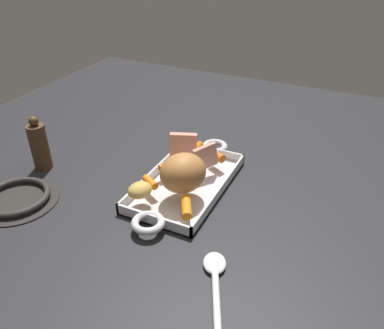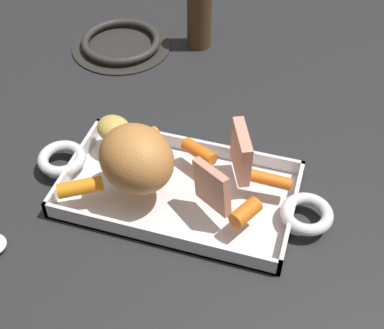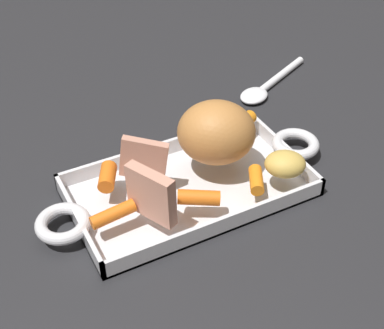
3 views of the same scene
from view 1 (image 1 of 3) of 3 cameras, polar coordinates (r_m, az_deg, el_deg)
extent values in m
plane|color=#232326|center=(1.03, -0.82, -3.26)|extent=(1.79, 1.79, 0.00)
cube|color=silver|center=(1.03, -0.83, -3.06)|extent=(0.35, 0.20, 0.01)
cube|color=silver|center=(0.99, 4.21, -3.92)|extent=(0.35, 0.01, 0.03)
cube|color=silver|center=(1.06, -5.53, -1.29)|extent=(0.35, 0.01, 0.03)
cube|color=silver|center=(0.90, -5.75, -8.19)|extent=(0.01, 0.20, 0.03)
cube|color=silver|center=(1.16, 2.97, 1.82)|extent=(0.01, 0.20, 0.03)
torus|color=silver|center=(0.88, -6.47, -8.51)|extent=(0.08, 0.08, 0.02)
torus|color=silver|center=(1.17, 3.38, 2.67)|extent=(0.08, 0.08, 0.02)
ellipsoid|color=#BC7A3D|center=(0.94, -1.33, -1.24)|extent=(0.15, 0.15, 0.10)
cube|color=tan|center=(1.03, 1.98, 1.11)|extent=(0.07, 0.05, 0.08)
cube|color=tan|center=(1.08, -1.31, 2.76)|extent=(0.05, 0.08, 0.08)
cylinder|color=orange|center=(1.08, 3.72, 1.26)|extent=(0.04, 0.05, 0.02)
cylinder|color=orange|center=(1.04, -3.39, -0.04)|extent=(0.06, 0.05, 0.03)
cylinder|color=orange|center=(0.89, -0.82, -6.25)|extent=(0.07, 0.05, 0.03)
cylinder|color=orange|center=(0.98, -6.17, -2.60)|extent=(0.04, 0.05, 0.02)
cylinder|color=orange|center=(1.12, 0.62, 2.46)|extent=(0.07, 0.02, 0.02)
ellipsoid|color=gold|center=(0.94, -7.68, -3.76)|extent=(0.08, 0.07, 0.04)
cylinder|color=#282623|center=(1.07, -24.29, -4.77)|extent=(0.20, 0.20, 0.01)
torus|color=#2D2B28|center=(1.07, -24.42, -4.28)|extent=(0.16, 0.16, 0.02)
cylinder|color=white|center=(0.75, 3.62, -19.84)|extent=(0.15, 0.08, 0.01)
ellipsoid|color=white|center=(0.81, 3.34, -14.28)|extent=(0.08, 0.07, 0.02)
cylinder|color=#4C331E|center=(1.16, -21.52, 2.41)|extent=(0.05, 0.05, 0.13)
sphere|color=#4C331E|center=(1.13, -22.31, 5.94)|extent=(0.03, 0.03, 0.03)
camera|label=2|loc=(0.95, 39.68, 27.79)|focal=50.70mm
camera|label=3|loc=(1.41, -18.97, 29.42)|focal=52.30mm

